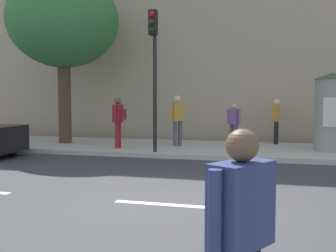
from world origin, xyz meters
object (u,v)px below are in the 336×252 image
at_px(street_tree, 63,21).
at_px(pedestrian_with_bag, 178,116).
at_px(pedestrian_with_backpack, 276,118).
at_px(poster_column, 331,111).
at_px(pedestrian_in_light_jacket, 234,121).
at_px(pedestrian_near_pole, 118,118).
at_px(traffic_light, 154,58).
at_px(pedestrian_in_dark_shirt, 241,227).

height_order(street_tree, pedestrian_with_bag, street_tree).
bearing_deg(pedestrian_with_bag, pedestrian_with_backpack, 23.89).
height_order(poster_column, pedestrian_in_light_jacket, poster_column).
xyz_separation_m(poster_column, pedestrian_with_bag, (-5.01, 0.08, -0.22)).
distance_m(poster_column, pedestrian_near_pole, 6.88).
distance_m(traffic_light, pedestrian_in_light_jacket, 3.82).
height_order(pedestrian_near_pole, pedestrian_in_light_jacket, pedestrian_near_pole).
bearing_deg(pedestrian_with_bag, pedestrian_in_light_jacket, 15.30).
bearing_deg(traffic_light, poster_column, 17.63).
height_order(poster_column, pedestrian_near_pole, poster_column).
bearing_deg(pedestrian_in_light_jacket, traffic_light, -134.30).
bearing_deg(pedestrian_in_dark_shirt, pedestrian_near_pole, 115.96).
height_order(traffic_light, pedestrian_with_backpack, traffic_light).
distance_m(pedestrian_near_pole, pedestrian_with_bag, 2.08).
distance_m(pedestrian_in_dark_shirt, pedestrian_near_pole, 10.90).
xyz_separation_m(pedestrian_in_dark_shirt, pedestrian_with_bag, (-2.97, 10.84, 0.23)).
bearing_deg(pedestrian_in_dark_shirt, traffic_light, 110.03).
height_order(traffic_light, pedestrian_in_light_jacket, traffic_light).
height_order(pedestrian_in_dark_shirt, pedestrian_with_bag, pedestrian_with_bag).
xyz_separation_m(poster_column, pedestrian_in_dark_shirt, (-2.04, -10.76, -0.45)).
distance_m(street_tree, pedestrian_with_backpack, 8.63).
bearing_deg(pedestrian_in_light_jacket, pedestrian_with_backpack, 33.61).
height_order(pedestrian_in_dark_shirt, pedestrian_near_pole, pedestrian_near_pole).
distance_m(pedestrian_near_pole, pedestrian_in_light_jacket, 4.04).
height_order(pedestrian_in_dark_shirt, pedestrian_with_backpack, pedestrian_with_backpack).
height_order(poster_column, pedestrian_with_backpack, poster_column).
distance_m(poster_column, pedestrian_in_light_jacket, 3.18).
bearing_deg(pedestrian_with_backpack, traffic_light, -138.56).
height_order(poster_column, pedestrian_in_dark_shirt, poster_column).
bearing_deg(poster_column, pedestrian_near_pole, -171.94).
xyz_separation_m(street_tree, pedestrian_near_pole, (2.52, -0.93, -3.50)).
height_order(pedestrian_with_backpack, pedestrian_with_bag, pedestrian_with_bag).
relative_size(pedestrian_in_dark_shirt, pedestrian_with_bag, 0.93).
distance_m(traffic_light, pedestrian_near_pole, 2.50).
distance_m(poster_column, pedestrian_with_backpack, 2.29).
xyz_separation_m(street_tree, pedestrian_in_light_jacket, (6.23, 0.64, -3.66)).
xyz_separation_m(pedestrian_in_dark_shirt, pedestrian_near_pole, (-4.77, 9.79, 0.21)).
xyz_separation_m(pedestrian_near_pole, pedestrian_with_bag, (1.80, 1.05, 0.02)).
distance_m(street_tree, pedestrian_with_bag, 5.55).
height_order(traffic_light, pedestrian_in_dark_shirt, traffic_light).
xyz_separation_m(pedestrian_with_backpack, pedestrian_near_pole, (-5.18, -2.54, 0.07)).
bearing_deg(pedestrian_near_pole, street_tree, 159.64).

